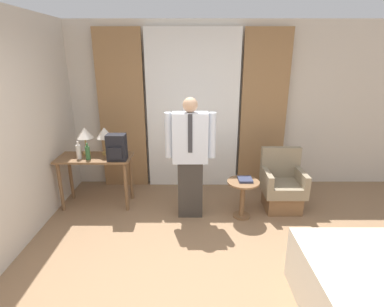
# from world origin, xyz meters

# --- Properties ---
(ground_plane) EXTENTS (16.00, 16.00, 0.00)m
(ground_plane) POSITION_xyz_m (0.00, 0.00, 0.00)
(ground_plane) COLOR #8C6B4C
(wall_back) EXTENTS (10.00, 0.06, 2.70)m
(wall_back) POSITION_xyz_m (0.00, 2.72, 1.35)
(wall_back) COLOR beige
(wall_back) RESTS_ON ground_plane
(curtain_sheer_center) EXTENTS (1.49, 0.06, 2.58)m
(curtain_sheer_center) POSITION_xyz_m (0.00, 2.59, 1.29)
(curtain_sheer_center) COLOR white
(curtain_sheer_center) RESTS_ON ground_plane
(curtain_drape_left) EXTENTS (0.74, 0.06, 2.58)m
(curtain_drape_left) POSITION_xyz_m (-1.16, 2.59, 1.29)
(curtain_drape_left) COLOR #997047
(curtain_drape_left) RESTS_ON ground_plane
(curtain_drape_right) EXTENTS (0.74, 0.06, 2.58)m
(curtain_drape_right) POSITION_xyz_m (1.16, 2.59, 1.29)
(curtain_drape_right) COLOR #997047
(curtain_drape_right) RESTS_ON ground_plane
(desk) EXTENTS (1.06, 0.50, 0.77)m
(desk) POSITION_xyz_m (-1.43, 1.85, 0.63)
(desk) COLOR brown
(desk) RESTS_ON ground_plane
(table_lamp_left) EXTENTS (0.25, 0.25, 0.41)m
(table_lamp_left) POSITION_xyz_m (-1.58, 1.96, 1.08)
(table_lamp_left) COLOR tan
(table_lamp_left) RESTS_ON desk
(table_lamp_right) EXTENTS (0.25, 0.25, 0.41)m
(table_lamp_right) POSITION_xyz_m (-1.29, 1.96, 1.08)
(table_lamp_right) COLOR tan
(table_lamp_right) RESTS_ON desk
(bottle_near_edge) EXTENTS (0.07, 0.07, 0.26)m
(bottle_near_edge) POSITION_xyz_m (-1.62, 1.77, 0.87)
(bottle_near_edge) COLOR silver
(bottle_near_edge) RESTS_ON desk
(bottle_by_lamp) EXTENTS (0.06, 0.06, 0.24)m
(bottle_by_lamp) POSITION_xyz_m (-1.48, 1.73, 0.87)
(bottle_by_lamp) COLOR #336638
(bottle_by_lamp) RESTS_ON desk
(backpack) EXTENTS (0.26, 0.21, 0.37)m
(backpack) POSITION_xyz_m (-1.06, 1.72, 0.95)
(backpack) COLOR black
(backpack) RESTS_ON desk
(person) EXTENTS (0.67, 0.22, 1.67)m
(person) POSITION_xyz_m (-0.04, 1.53, 0.90)
(person) COLOR #38332D
(person) RESTS_ON ground_plane
(armchair) EXTENTS (0.58, 0.55, 0.88)m
(armchair) POSITION_xyz_m (1.31, 1.74, 0.33)
(armchair) COLOR brown
(armchair) RESTS_ON ground_plane
(side_table) EXTENTS (0.44, 0.44, 0.54)m
(side_table) POSITION_xyz_m (0.69, 1.48, 0.37)
(side_table) COLOR brown
(side_table) RESTS_ON ground_plane
(book) EXTENTS (0.19, 0.21, 0.03)m
(book) POSITION_xyz_m (0.72, 1.51, 0.56)
(book) COLOR #2D334C
(book) RESTS_ON side_table
(bed_corner) EXTENTS (1.40, 1.00, 0.55)m
(bed_corner) POSITION_xyz_m (1.65, -0.18, 0.28)
(bed_corner) COLOR beige
(bed_corner) RESTS_ON ground_plane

